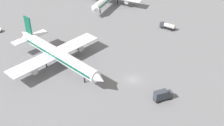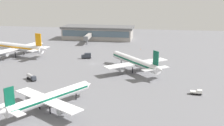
{
  "view_description": "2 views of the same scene",
  "coord_description": "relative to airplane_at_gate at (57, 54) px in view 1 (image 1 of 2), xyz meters",
  "views": [
    {
      "loc": [
        -15.82,
        -74.22,
        57.07
      ],
      "look_at": [
        -5.85,
        7.16,
        2.06
      ],
      "focal_mm": 47.68,
      "sensor_mm": 36.0,
      "label": 1
    },
    {
      "loc": [
        -35.31,
        144.14,
        38.88
      ],
      "look_at": [
        -14.25,
        22.91,
        6.87
      ],
      "focal_mm": 45.1,
      "sensor_mm": 36.0,
      "label": 2
    }
  ],
  "objects": [
    {
      "name": "ground",
      "position": [
        23.7,
        -10.58,
        -4.77
      ],
      "size": [
        288.0,
        288.0,
        0.0
      ],
      "primitive_type": "plane",
      "color": "slate"
    },
    {
      "name": "fuel_truck",
      "position": [
        44.18,
        22.22,
        -3.38
      ],
      "size": [
        6.07,
        5.47,
        2.5
      ],
      "rotation": [
        0.0,
        0.0,
        2.45
      ],
      "color": "black",
      "rests_on": "ground"
    },
    {
      "name": "catering_truck",
      "position": [
        30.37,
        -21.22,
        -3.07
      ],
      "size": [
        5.9,
        3.35,
        3.3
      ],
      "rotation": [
        0.0,
        0.0,
        0.26
      ],
      "color": "black",
      "rests_on": "ground"
    },
    {
      "name": "airplane_at_gate",
      "position": [
        0.0,
        0.0,
        0.0
      ],
      "size": [
        31.68,
        35.75,
        13.12
      ],
      "rotation": [
        0.0,
        0.0,
        5.4
      ],
      "color": "white",
      "rests_on": "ground"
    }
  ]
}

